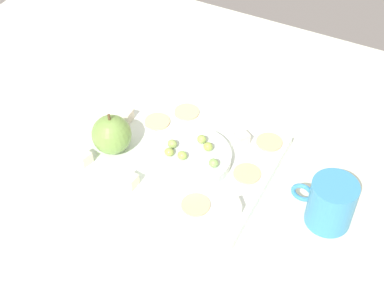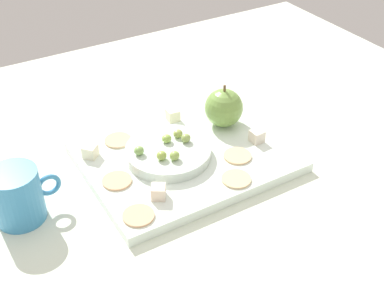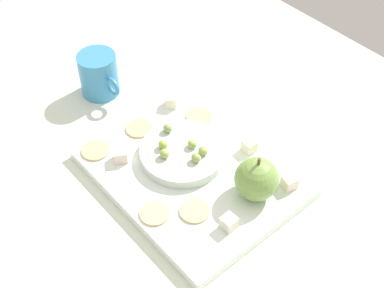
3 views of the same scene
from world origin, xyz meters
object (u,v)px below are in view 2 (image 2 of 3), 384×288
cracker_3 (236,179)px  grape_4 (139,151)px  cheese_cube_1 (90,151)px  cracker_1 (118,140)px  cheese_cube_4 (257,136)px  cheese_cube_0 (220,103)px  cheese_cube_3 (158,192)px  grape_3 (167,139)px  cup (18,197)px  cracker_4 (117,181)px  grape_2 (162,156)px  cheese_cube_2 (173,115)px  platter (186,157)px  cracker_2 (138,216)px  grape_0 (176,155)px  serving_dish (169,153)px  cracker_0 (238,156)px  grape_5 (187,139)px  apple_whole (224,108)px  grape_1 (178,134)px

cracker_3 → grape_4: size_ratio=2.83×
cheese_cube_1 → cracker_1: size_ratio=0.46×
cheese_cube_4 → cheese_cube_0: bearing=87.6°
cheese_cube_3 → grape_3: size_ratio=1.29×
grape_4 → cup: 21.41cm
cracker_4 → grape_2: 8.70cm
cracker_4 → grape_4: grape_4 is taller
cheese_cube_2 → grape_2: bearing=-125.8°
grape_2 → grape_4: size_ratio=1.00×
platter → cracker_2: bearing=-144.0°
cracker_2 → grape_2: 12.77cm
cheese_cube_4 → grape_4: bearing=166.9°
cheese_cube_4 → grape_0: 17.09cm
platter → serving_dish: (-3.26, 0.44, 1.95)cm
serving_dish → cheese_cube_3: 10.89cm
platter → cheese_cube_2: (3.31, 10.85, 2.13)cm
cheese_cube_2 → cracker_0: cheese_cube_2 is taller
serving_dish → cheese_cube_4: 17.05cm
cracker_4 → grape_5: bearing=5.8°
grape_5 → cracker_0: bearing=-40.9°
cheese_cube_3 → grape_5: grape_5 is taller
serving_dish → cheese_cube_4: (16.57, -4.01, 0.19)cm
platter → cheese_cube_3: bearing=-140.0°
serving_dish → cracker_0: size_ratio=3.05×
cracker_2 → cheese_cube_4: bearing=14.2°
apple_whole → cheese_cube_2: apple_whole is taller
cheese_cube_0 → cracker_1: size_ratio=0.46×
serving_dish → grape_3: grape_3 is taller
cracker_0 → grape_1: size_ratio=2.83×
cracker_1 → grape_5: (9.51, -9.32, 2.56)cm
apple_whole → cheese_cube_0: apple_whole is taller
apple_whole → grape_0: 16.66cm
apple_whole → cheese_cube_1: size_ratio=3.23×
cup → grape_5: bearing=0.2°
cracker_4 → cup: bearing=175.0°
platter → serving_dish: bearing=172.4°
serving_dish → grape_3: 2.66cm
grape_2 → cracker_4: bearing=175.6°
cracker_4 → grape_0: grape_0 is taller
grape_2 → grape_5: size_ratio=1.00×
cheese_cube_4 → cracker_0: bearing=-159.4°
platter → apple_whole: apple_whole is taller
cheese_cube_0 → grape_5: 16.67cm
serving_dish → cheese_cube_3: size_ratio=6.67×
apple_whole → cracker_2: bearing=-149.5°
apple_whole → grape_0: (-14.84, -7.51, -0.96)cm
serving_dish → cup: (-26.63, -0.19, 1.64)cm
cheese_cube_0 → cheese_cube_3: size_ratio=1.00×
grape_5 → serving_dish: bearing=178.4°
cracker_1 → cracker_2: (-5.51, -20.29, 0.00)cm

